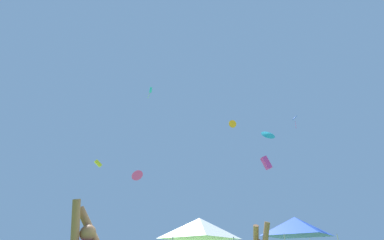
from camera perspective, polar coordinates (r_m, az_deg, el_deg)
canopy_tent_white at (r=13.55m, az=1.70°, el=-23.05°), size 2.96×2.96×3.16m
canopy_tent_blue at (r=18.94m, az=22.25°, el=-21.15°), size 3.55×3.55×3.80m
kite_magenta_box at (r=21.17m, az=16.27°, el=-9.18°), size 0.80×0.47×1.09m
kite_blue_delta at (r=37.07m, az=21.98°, el=0.42°), size 0.82×0.94×1.80m
kite_cyan_delta at (r=23.24m, az=16.68°, el=-3.07°), size 1.26×0.88×1.08m
kite_magenta_delta at (r=34.74m, az=-12.19°, el=-11.94°), size 1.89×1.81×1.22m
kite_orange_delta at (r=29.61m, az=9.08°, el=-0.85°), size 1.08×1.04×0.79m
kite_yellow_box at (r=32.55m, az=-20.24°, el=-9.10°), size 0.98×0.66×0.84m
kite_cyan_box at (r=41.44m, az=-9.25°, el=6.60°), size 0.58×0.75×2.02m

